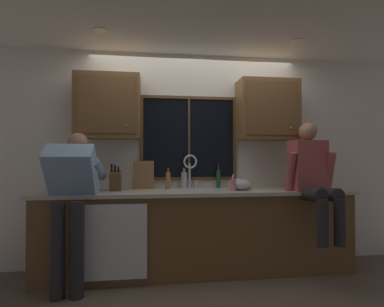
{
  "coord_description": "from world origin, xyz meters",
  "views": [
    {
      "loc": [
        -0.52,
        -3.69,
        1.28
      ],
      "look_at": [
        -0.07,
        -0.3,
        1.33
      ],
      "focal_mm": 28.52,
      "sensor_mm": 36.0,
      "label": 1
    }
  ],
  "objects_px": {
    "soap_dispenser": "(233,185)",
    "bottle_green_glass": "(184,180)",
    "person_sitting_on_counter": "(313,174)",
    "mixing_bowl": "(240,184)",
    "bottle_tall_clear": "(218,178)",
    "person_standing": "(72,192)",
    "knife_block": "(116,181)",
    "cutting_board": "(144,175)",
    "bottle_amber_small": "(168,180)"
  },
  "relations": [
    {
      "from": "bottle_green_glass",
      "to": "soap_dispenser",
      "type": "bearing_deg",
      "value": -34.81
    },
    {
      "from": "soap_dispenser",
      "to": "bottle_tall_clear",
      "type": "xyz_separation_m",
      "value": [
        -0.09,
        0.33,
        0.05
      ]
    },
    {
      "from": "person_sitting_on_counter",
      "to": "bottle_green_glass",
      "type": "height_order",
      "value": "person_sitting_on_counter"
    },
    {
      "from": "knife_block",
      "to": "mixing_bowl",
      "type": "height_order",
      "value": "knife_block"
    },
    {
      "from": "soap_dispenser",
      "to": "mixing_bowl",
      "type": "bearing_deg",
      "value": 41.23
    },
    {
      "from": "bottle_green_glass",
      "to": "person_standing",
      "type": "bearing_deg",
      "value": -154.63
    },
    {
      "from": "person_sitting_on_counter",
      "to": "bottle_tall_clear",
      "type": "xyz_separation_m",
      "value": [
        -0.94,
        0.49,
        -0.07
      ]
    },
    {
      "from": "person_standing",
      "to": "person_sitting_on_counter",
      "type": "xyz_separation_m",
      "value": [
        2.51,
        0.04,
        0.15
      ]
    },
    {
      "from": "person_sitting_on_counter",
      "to": "soap_dispenser",
      "type": "bearing_deg",
      "value": 169.39
    },
    {
      "from": "knife_block",
      "to": "soap_dispenser",
      "type": "height_order",
      "value": "knife_block"
    },
    {
      "from": "cutting_board",
      "to": "person_standing",
      "type": "bearing_deg",
      "value": -142.28
    },
    {
      "from": "person_sitting_on_counter",
      "to": "mixing_bowl",
      "type": "bearing_deg",
      "value": 161.21
    },
    {
      "from": "soap_dispenser",
      "to": "bottle_green_glass",
      "type": "relative_size",
      "value": 0.73
    },
    {
      "from": "mixing_bowl",
      "to": "soap_dispenser",
      "type": "distance_m",
      "value": 0.14
    },
    {
      "from": "person_sitting_on_counter",
      "to": "knife_block",
      "type": "relative_size",
      "value": 3.92
    },
    {
      "from": "bottle_green_glass",
      "to": "bottle_amber_small",
      "type": "relative_size",
      "value": 0.99
    },
    {
      "from": "knife_block",
      "to": "soap_dispenser",
      "type": "distance_m",
      "value": 1.29
    },
    {
      "from": "bottle_green_glass",
      "to": "bottle_amber_small",
      "type": "distance_m",
      "value": 0.2
    },
    {
      "from": "soap_dispenser",
      "to": "bottle_amber_small",
      "type": "xyz_separation_m",
      "value": [
        -0.7,
        0.3,
        0.03
      ]
    },
    {
      "from": "cutting_board",
      "to": "mixing_bowl",
      "type": "xyz_separation_m",
      "value": [
        1.09,
        -0.23,
        -0.1
      ]
    },
    {
      "from": "person_standing",
      "to": "person_sitting_on_counter",
      "type": "distance_m",
      "value": 2.51
    },
    {
      "from": "person_standing",
      "to": "mixing_bowl",
      "type": "distance_m",
      "value": 1.79
    },
    {
      "from": "person_sitting_on_counter",
      "to": "knife_block",
      "type": "height_order",
      "value": "person_sitting_on_counter"
    },
    {
      "from": "soap_dispenser",
      "to": "bottle_tall_clear",
      "type": "bearing_deg",
      "value": 105.38
    },
    {
      "from": "knife_block",
      "to": "bottle_tall_clear",
      "type": "relative_size",
      "value": 1.14
    },
    {
      "from": "knife_block",
      "to": "soap_dispenser",
      "type": "xyz_separation_m",
      "value": [
        1.28,
        -0.15,
        -0.04
      ]
    },
    {
      "from": "person_standing",
      "to": "person_sitting_on_counter",
      "type": "bearing_deg",
      "value": 0.83
    },
    {
      "from": "knife_block",
      "to": "bottle_tall_clear",
      "type": "height_order",
      "value": "knife_block"
    },
    {
      "from": "person_sitting_on_counter",
      "to": "soap_dispenser",
      "type": "xyz_separation_m",
      "value": [
        -0.85,
        0.16,
        -0.11
      ]
    },
    {
      "from": "bottle_tall_clear",
      "to": "cutting_board",
      "type": "bearing_deg",
      "value": -179.79
    },
    {
      "from": "person_sitting_on_counter",
      "to": "soap_dispenser",
      "type": "height_order",
      "value": "person_sitting_on_counter"
    },
    {
      "from": "person_sitting_on_counter",
      "to": "mixing_bowl",
      "type": "height_order",
      "value": "person_sitting_on_counter"
    },
    {
      "from": "person_sitting_on_counter",
      "to": "soap_dispenser",
      "type": "relative_size",
      "value": 6.9
    },
    {
      "from": "person_standing",
      "to": "bottle_tall_clear",
      "type": "bearing_deg",
      "value": 18.55
    },
    {
      "from": "person_standing",
      "to": "knife_block",
      "type": "height_order",
      "value": "person_standing"
    },
    {
      "from": "mixing_bowl",
      "to": "bottle_tall_clear",
      "type": "xyz_separation_m",
      "value": [
        -0.2,
        0.24,
        0.06
      ]
    },
    {
      "from": "knife_block",
      "to": "bottle_amber_small",
      "type": "bearing_deg",
      "value": 13.77
    },
    {
      "from": "cutting_board",
      "to": "bottle_tall_clear",
      "type": "relative_size",
      "value": 1.18
    },
    {
      "from": "bottle_tall_clear",
      "to": "bottle_amber_small",
      "type": "height_order",
      "value": "bottle_tall_clear"
    },
    {
      "from": "person_standing",
      "to": "cutting_board",
      "type": "height_order",
      "value": "person_standing"
    },
    {
      "from": "cutting_board",
      "to": "knife_block",
      "type": "bearing_deg",
      "value": -150.03
    },
    {
      "from": "bottle_amber_small",
      "to": "person_sitting_on_counter",
      "type": "bearing_deg",
      "value": -16.34
    },
    {
      "from": "bottle_green_glass",
      "to": "knife_block",
      "type": "bearing_deg",
      "value": -165.72
    },
    {
      "from": "knife_block",
      "to": "mixing_bowl",
      "type": "distance_m",
      "value": 1.39
    },
    {
      "from": "soap_dispenser",
      "to": "person_sitting_on_counter",
      "type": "bearing_deg",
      "value": -10.61
    },
    {
      "from": "soap_dispenser",
      "to": "bottle_amber_small",
      "type": "relative_size",
      "value": 0.73
    },
    {
      "from": "person_standing",
      "to": "knife_block",
      "type": "relative_size",
      "value": 4.81
    },
    {
      "from": "person_standing",
      "to": "person_sitting_on_counter",
      "type": "relative_size",
      "value": 1.23
    },
    {
      "from": "person_standing",
      "to": "bottle_green_glass",
      "type": "distance_m",
      "value": 1.28
    },
    {
      "from": "person_sitting_on_counter",
      "to": "bottle_amber_small",
      "type": "height_order",
      "value": "person_sitting_on_counter"
    }
  ]
}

